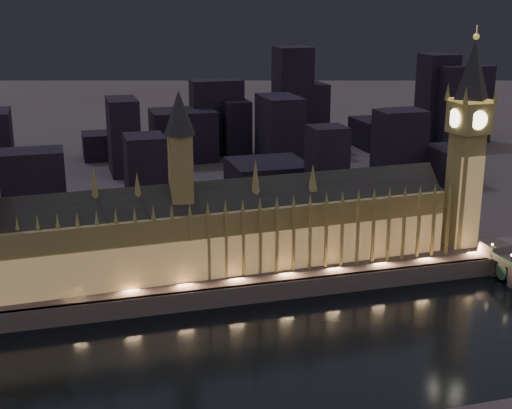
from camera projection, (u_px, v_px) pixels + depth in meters
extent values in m
plane|color=black|center=(285.00, 347.00, 257.31)|extent=(2000.00, 2000.00, 0.00)
cube|color=#443832|center=(128.00, 115.00, 735.93)|extent=(2000.00, 960.00, 8.00)
cube|color=#534C4A|center=(254.00, 294.00, 294.01)|extent=(2000.00, 2.50, 8.00)
cube|color=olive|center=(229.00, 238.00, 306.94)|extent=(200.73, 29.51, 28.00)
cube|color=tan|center=(235.00, 256.00, 298.89)|extent=(200.00, 0.50, 18.00)
cube|color=black|center=(228.00, 200.00, 302.16)|extent=(200.55, 25.78, 16.26)
cube|color=olive|center=(181.00, 173.00, 293.22)|extent=(9.00, 9.00, 32.00)
cone|color=#22222A|center=(179.00, 113.00, 286.19)|extent=(13.00, 13.00, 18.00)
cube|color=olive|center=(1.00, 268.00, 272.72)|extent=(1.20, 1.20, 28.00)
cube|color=olive|center=(21.00, 266.00, 274.67)|extent=(1.20, 1.20, 28.00)
cone|color=olive|center=(17.00, 224.00, 270.44)|extent=(2.00, 2.00, 6.00)
cube|color=olive|center=(41.00, 264.00, 276.63)|extent=(1.20, 1.20, 28.00)
cone|color=olive|center=(37.00, 222.00, 272.40)|extent=(2.00, 2.00, 6.00)
cube|color=olive|center=(61.00, 262.00, 278.58)|extent=(1.20, 1.20, 28.00)
cone|color=olive|center=(57.00, 220.00, 274.35)|extent=(2.00, 2.00, 6.00)
cube|color=olive|center=(80.00, 260.00, 280.54)|extent=(1.20, 1.20, 28.00)
cone|color=olive|center=(77.00, 219.00, 276.31)|extent=(2.00, 2.00, 6.00)
cube|color=olive|center=(99.00, 258.00, 282.49)|extent=(1.20, 1.20, 28.00)
cone|color=olive|center=(96.00, 217.00, 278.26)|extent=(2.00, 2.00, 6.00)
cube|color=olive|center=(118.00, 257.00, 284.45)|extent=(1.20, 1.20, 28.00)
cone|color=olive|center=(116.00, 216.00, 280.22)|extent=(2.00, 2.00, 6.00)
cube|color=olive|center=(137.00, 255.00, 286.40)|extent=(1.20, 1.20, 28.00)
cone|color=olive|center=(135.00, 214.00, 282.18)|extent=(2.00, 2.00, 6.00)
cube|color=olive|center=(155.00, 253.00, 288.36)|extent=(1.20, 1.20, 28.00)
cone|color=olive|center=(153.00, 213.00, 284.13)|extent=(2.00, 2.00, 6.00)
cube|color=olive|center=(173.00, 251.00, 290.32)|extent=(1.20, 1.20, 28.00)
cone|color=olive|center=(172.00, 211.00, 286.09)|extent=(2.00, 2.00, 6.00)
cube|color=olive|center=(191.00, 250.00, 292.27)|extent=(1.20, 1.20, 28.00)
cone|color=olive|center=(190.00, 210.00, 288.04)|extent=(2.00, 2.00, 6.00)
cube|color=olive|center=(209.00, 248.00, 294.23)|extent=(1.20, 1.20, 28.00)
cone|color=olive|center=(208.00, 208.00, 290.00)|extent=(2.00, 2.00, 6.00)
cube|color=olive|center=(226.00, 246.00, 296.18)|extent=(1.20, 1.20, 28.00)
cone|color=olive|center=(225.00, 207.00, 291.95)|extent=(2.00, 2.00, 6.00)
cube|color=olive|center=(243.00, 245.00, 298.14)|extent=(1.20, 1.20, 28.00)
cone|color=olive|center=(243.00, 205.00, 293.91)|extent=(2.00, 2.00, 6.00)
cube|color=olive|center=(260.00, 243.00, 300.09)|extent=(1.20, 1.20, 28.00)
cone|color=olive|center=(260.00, 204.00, 295.86)|extent=(2.00, 2.00, 6.00)
cube|color=olive|center=(277.00, 241.00, 302.05)|extent=(1.20, 1.20, 28.00)
cone|color=olive|center=(277.00, 203.00, 297.82)|extent=(2.00, 2.00, 6.00)
cube|color=olive|center=(294.00, 240.00, 304.00)|extent=(1.20, 1.20, 28.00)
cone|color=olive|center=(294.00, 201.00, 299.78)|extent=(2.00, 2.00, 6.00)
cube|color=olive|center=(310.00, 238.00, 305.96)|extent=(1.20, 1.20, 28.00)
cone|color=olive|center=(310.00, 200.00, 301.73)|extent=(2.00, 2.00, 6.00)
cube|color=olive|center=(326.00, 237.00, 307.92)|extent=(1.20, 1.20, 28.00)
cone|color=olive|center=(327.00, 199.00, 303.69)|extent=(2.00, 2.00, 6.00)
cube|color=olive|center=(342.00, 235.00, 309.87)|extent=(1.20, 1.20, 28.00)
cone|color=olive|center=(343.00, 197.00, 305.64)|extent=(2.00, 2.00, 6.00)
cube|color=olive|center=(358.00, 234.00, 311.83)|extent=(1.20, 1.20, 28.00)
cone|color=olive|center=(359.00, 196.00, 307.60)|extent=(2.00, 2.00, 6.00)
cube|color=olive|center=(373.00, 232.00, 313.78)|extent=(1.20, 1.20, 28.00)
cone|color=olive|center=(374.00, 195.00, 309.55)|extent=(2.00, 2.00, 6.00)
cube|color=olive|center=(388.00, 231.00, 315.74)|extent=(1.20, 1.20, 28.00)
cone|color=olive|center=(390.00, 194.00, 311.51)|extent=(2.00, 2.00, 6.00)
cube|color=olive|center=(404.00, 229.00, 317.69)|extent=(1.20, 1.20, 28.00)
cone|color=olive|center=(405.00, 192.00, 313.46)|extent=(2.00, 2.00, 6.00)
cube|color=olive|center=(418.00, 228.00, 319.65)|extent=(1.20, 1.20, 28.00)
cone|color=olive|center=(420.00, 191.00, 315.42)|extent=(2.00, 2.00, 6.00)
cube|color=olive|center=(433.00, 227.00, 321.60)|extent=(1.20, 1.20, 28.00)
cone|color=olive|center=(435.00, 190.00, 317.38)|extent=(2.00, 2.00, 6.00)
cube|color=olive|center=(448.00, 225.00, 323.56)|extent=(1.20, 1.20, 28.00)
cone|color=olive|center=(450.00, 189.00, 319.33)|extent=(2.00, 2.00, 6.00)
cone|color=olive|center=(95.00, 186.00, 284.82)|extent=(4.40, 4.40, 18.00)
cone|color=olive|center=(137.00, 188.00, 289.87)|extent=(4.40, 4.40, 14.00)
cone|color=olive|center=(255.00, 177.00, 302.79)|extent=(4.40, 4.40, 16.00)
cone|color=olive|center=(313.00, 178.00, 310.22)|extent=(4.40, 4.40, 12.00)
cube|color=olive|center=(463.00, 190.00, 333.20)|extent=(13.53, 13.53, 53.85)
cube|color=tan|center=(470.00, 203.00, 328.87)|extent=(12.00, 0.50, 44.00)
cube|color=olive|center=(469.00, 117.00, 323.61)|extent=(15.00, 15.00, 14.32)
cube|color=#F2C64C|center=(471.00, 100.00, 321.43)|extent=(15.75, 15.75, 1.20)
cone|color=#22222A|center=(473.00, 70.00, 317.60)|extent=(18.00, 18.00, 26.00)
sphere|color=#F2C64C|center=(476.00, 37.00, 313.52)|extent=(2.80, 2.80, 2.80)
cylinder|color=#F2C64C|center=(477.00, 31.00, 312.82)|extent=(0.40, 0.40, 5.00)
cylinder|color=#FFF2BF|center=(479.00, 120.00, 316.46)|extent=(8.40, 0.50, 8.40)
cylinder|color=#FFF2BF|center=(460.00, 115.00, 330.76)|extent=(8.40, 0.50, 8.40)
cylinder|color=#FFF2BF|center=(454.00, 118.00, 321.56)|extent=(0.50, 8.40, 8.40)
cylinder|color=#FFF2BF|center=(484.00, 117.00, 325.66)|extent=(0.50, 8.40, 8.40)
cone|color=olive|center=(466.00, 96.00, 311.57)|extent=(2.60, 2.60, 8.00)
cone|color=olive|center=(448.00, 91.00, 325.41)|extent=(2.60, 2.60, 8.00)
cone|color=olive|center=(496.00, 94.00, 315.53)|extent=(2.60, 2.60, 8.00)
cone|color=olive|center=(477.00, 90.00, 329.37)|extent=(2.60, 2.60, 8.00)
cube|color=#534C4A|center=(501.00, 252.00, 327.89)|extent=(17.35, 12.00, 9.50)
cylinder|color=black|center=(511.00, 260.00, 306.80)|extent=(0.30, 0.30, 4.40)
sphere|color=#FFD88C|center=(512.00, 255.00, 306.15)|extent=(1.00, 1.00, 1.00)
cube|color=#534C4A|center=(506.00, 265.00, 324.52)|extent=(15.62, 4.00, 9.50)
cylinder|color=black|center=(492.00, 249.00, 319.98)|extent=(0.30, 0.30, 4.40)
sphere|color=#FFD88C|center=(492.00, 244.00, 319.33)|extent=(1.00, 1.00, 1.00)
cube|color=black|center=(293.00, 197.00, 385.41)|extent=(19.03, 19.80, 19.42)
cube|color=black|center=(462.00, 104.00, 572.75)|extent=(42.59, 22.95, 61.17)
cube|color=black|center=(327.00, 166.00, 398.52)|extent=(19.65, 20.18, 45.12)
cube|color=black|center=(234.00, 127.00, 528.83)|extent=(19.44, 30.73, 40.71)
cube|color=black|center=(217.00, 117.00, 529.54)|extent=(37.76, 19.44, 54.96)
cube|color=black|center=(124.00, 136.00, 470.22)|extent=(18.99, 34.57, 50.01)
cube|color=black|center=(146.00, 174.00, 386.51)|extent=(21.11, 25.14, 42.48)
cube|color=black|center=(29.00, 183.00, 382.09)|extent=(38.19, 23.57, 35.38)
cube|color=black|center=(383.00, 133.00, 559.06)|extent=(43.78, 39.06, 22.01)
cube|color=black|center=(183.00, 135.00, 512.01)|extent=(44.53, 36.65, 36.02)
cube|color=black|center=(111.00, 145.00, 519.83)|extent=(40.45, 27.15, 18.90)
cube|color=black|center=(280.00, 131.00, 495.09)|extent=(24.63, 41.01, 48.09)
cube|color=black|center=(268.00, 178.00, 425.67)|extent=(44.15, 42.43, 19.47)
cube|color=black|center=(399.00, 144.00, 460.49)|extent=(30.39, 22.61, 44.05)
cube|color=black|center=(403.00, 131.00, 536.96)|extent=(28.33, 19.81, 33.03)
cube|color=black|center=(450.00, 164.00, 453.15)|extent=(24.83, 31.49, 22.36)
cube|color=black|center=(312.00, 115.00, 558.34)|extent=(19.19, 29.53, 49.22)
cube|color=black|center=(292.00, 98.00, 548.48)|extent=(26.00, 26.00, 77.27)
cube|color=black|center=(437.00, 97.00, 582.53)|extent=(26.00, 26.00, 69.32)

